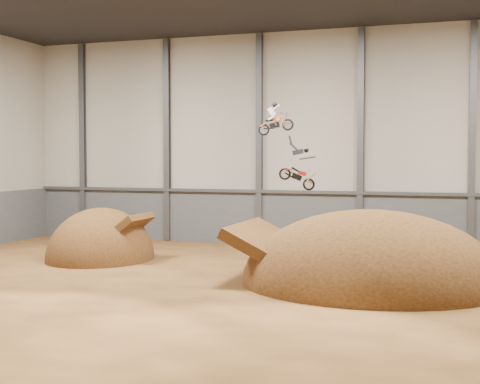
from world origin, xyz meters
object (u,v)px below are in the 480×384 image
Objects in this scene: landing_ramp at (371,285)px; fmx_rider_b at (295,163)px; fmx_rider_a at (277,116)px; takeoff_ramp at (101,259)px.

landing_ramp is 4.94× the size of fmx_rider_b.
fmx_rider_b is at bearing -59.25° from fmx_rider_a.
fmx_rider_a is at bearing 110.70° from fmx_rider_b.
landing_ramp reaches higher than takeoff_ramp.
fmx_rider_b reaches higher than takeoff_ramp.
takeoff_ramp is at bearing 169.66° from landing_ramp.
fmx_rider_a is at bearing 1.94° from takeoff_ramp.
fmx_rider_b is (1.57, -2.57, -2.40)m from fmx_rider_a.
landing_ramp is at bearing -10.34° from takeoff_ramp.
takeoff_ramp is 12.96m from fmx_rider_a.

